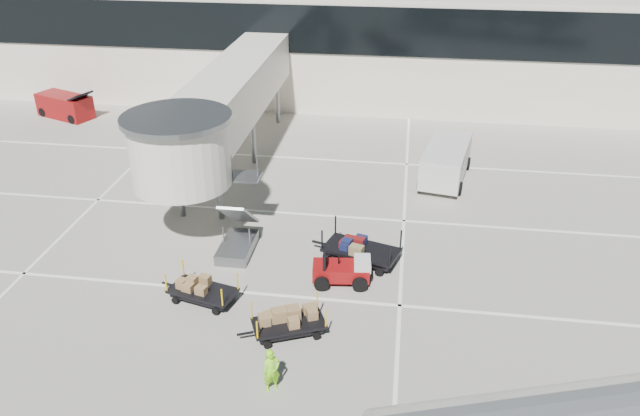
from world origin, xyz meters
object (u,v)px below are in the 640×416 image
(minivan, at_px, (447,158))
(baggage_tug, at_px, (343,270))
(box_cart_far, at_px, (202,290))
(belt_loader, at_px, (65,106))
(suitcase_cart, at_px, (361,251))
(box_cart_near, at_px, (289,323))
(ground_worker, at_px, (272,370))

(minivan, bearing_deg, baggage_tug, -101.80)
(baggage_tug, bearing_deg, box_cart_far, -165.33)
(minivan, relative_size, belt_loader, 1.20)
(suitcase_cart, bearing_deg, box_cart_far, -131.34)
(box_cart_near, relative_size, ground_worker, 1.99)
(baggage_tug, height_order, box_cart_near, baggage_tug)
(baggage_tug, bearing_deg, suitcase_cart, 62.87)
(suitcase_cart, height_order, box_cart_far, suitcase_cart)
(box_cart_near, bearing_deg, box_cart_far, 133.24)
(box_cart_near, distance_m, minivan, 16.01)
(box_cart_near, xyz_separation_m, box_cart_far, (-3.82, 1.64, -0.05))
(baggage_tug, xyz_separation_m, minivan, (4.60, 11.06, 0.63))
(minivan, bearing_deg, belt_loader, 176.66)
(box_cart_far, distance_m, belt_loader, 25.56)
(box_cart_far, bearing_deg, box_cart_near, -8.66)
(baggage_tug, relative_size, suitcase_cart, 0.61)
(minivan, xyz_separation_m, belt_loader, (-26.26, 6.60, -0.40))
(suitcase_cart, distance_m, belt_loader, 27.44)
(box_cart_near, xyz_separation_m, minivan, (6.17, 14.76, 0.68))
(baggage_tug, bearing_deg, belt_loader, 134.61)
(baggage_tug, relative_size, box_cart_far, 0.75)
(baggage_tug, distance_m, minivan, 11.99)
(baggage_tug, bearing_deg, box_cart_near, -119.24)
(suitcase_cart, xyz_separation_m, belt_loader, (-22.30, 15.99, 0.26))
(suitcase_cart, bearing_deg, minivan, 84.07)
(box_cart_far, distance_m, minivan, 16.50)
(box_cart_near, xyz_separation_m, ground_worker, (-0.03, -2.85, 0.30))
(box_cart_near, distance_m, box_cart_far, 4.16)
(baggage_tug, height_order, box_cart_far, baggage_tug)
(ground_worker, relative_size, belt_loader, 0.35)
(suitcase_cart, relative_size, minivan, 0.73)
(baggage_tug, height_order, belt_loader, belt_loader)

